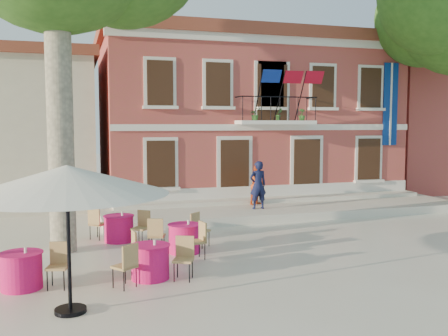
% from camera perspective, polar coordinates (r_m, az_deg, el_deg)
% --- Properties ---
extents(ground, '(90.00, 90.00, 0.00)m').
position_cam_1_polar(ground, '(14.75, 6.97, -8.46)').
color(ground, beige).
rests_on(ground, ground).
extents(main_building, '(13.50, 9.59, 7.50)m').
position_cam_1_polar(main_building, '(24.39, 1.91, 5.87)').
color(main_building, '#A44C3B').
rests_on(main_building, ground).
extents(neighbor_east, '(9.40, 9.40, 6.40)m').
position_cam_1_polar(neighbor_east, '(31.21, 22.70, 4.27)').
color(neighbor_east, '#A44C3B').
rests_on(neighbor_east, ground).
extents(terrace, '(14.00, 3.40, 0.30)m').
position_cam_1_polar(terrace, '(19.46, 7.16, -4.71)').
color(terrace, silver).
rests_on(terrace, ground).
extents(patio_umbrella, '(3.65, 3.65, 2.71)m').
position_cam_1_polar(patio_umbrella, '(9.35, -17.52, -1.36)').
color(patio_umbrella, black).
rests_on(patio_umbrella, ground).
extents(pedestrian_navy, '(0.66, 0.45, 1.78)m').
position_cam_1_polar(pedestrian_navy, '(18.47, 3.90, -1.95)').
color(pedestrian_navy, '#101435').
rests_on(pedestrian_navy, terrace).
extents(pedestrian_orange, '(0.93, 0.86, 1.53)m').
position_cam_1_polar(pedestrian_orange, '(19.45, 3.92, -1.96)').
color(pedestrian_orange, '#CA4517').
rests_on(pedestrian_orange, terrace).
extents(cafe_table_0, '(1.84, 1.77, 0.95)m').
position_cam_1_polar(cafe_table_0, '(13.51, -4.55, -7.84)').
color(cafe_table_0, '#E6155C').
rests_on(cafe_table_0, ground).
extents(cafe_table_1, '(1.86, 1.71, 0.95)m').
position_cam_1_polar(cafe_table_1, '(11.38, -8.44, -10.35)').
color(cafe_table_1, '#E6155C').
rests_on(cafe_table_1, ground).
extents(cafe_table_2, '(1.96, 0.90, 0.95)m').
position_cam_1_polar(cafe_table_2, '(11.43, -22.15, -10.65)').
color(cafe_table_2, '#E6155C').
rests_on(cafe_table_2, ground).
extents(cafe_table_3, '(1.72, 1.58, 0.95)m').
position_cam_1_polar(cafe_table_3, '(15.03, -11.92, -6.64)').
color(cafe_table_3, '#E6155C').
rests_on(cafe_table_3, ground).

